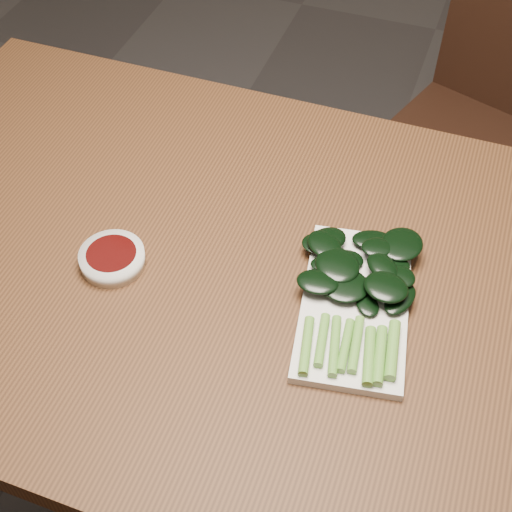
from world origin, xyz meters
The scene contains 6 objects.
ground centered at (0.00, 0.00, 0.00)m, with size 6.00×6.00×0.00m, color #333030.
table centered at (0.00, 0.00, 0.68)m, with size 1.40×0.80×0.75m.
chair_far centered at (0.25, 0.82, 0.49)m, with size 0.52×0.52×0.89m.
sauce_bowl centered at (-0.23, -0.06, 0.76)m, with size 0.09×0.09×0.02m.
serving_plate centered at (0.12, -0.02, 0.76)m, with size 0.19×0.29×0.01m.
gai_lan centered at (0.11, 0.01, 0.78)m, with size 0.19×0.29×0.03m.
Camera 1 is at (0.19, -0.62, 1.54)m, focal length 50.00 mm.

